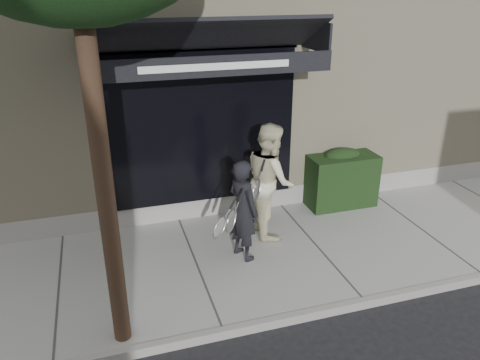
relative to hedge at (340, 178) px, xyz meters
name	(u,v)px	position (x,y,z in m)	size (l,w,h in m)	color
ground	(314,250)	(-1.10, -1.25, -0.66)	(80.00, 80.00, 0.00)	black
sidewalk	(315,247)	(-1.10, -1.25, -0.60)	(20.00, 3.00, 0.12)	#9C9B96
curb	(364,303)	(-1.10, -2.80, -0.59)	(20.00, 0.10, 0.14)	gray
building_facade	(230,44)	(-1.11, 3.71, 2.08)	(14.30, 8.04, 5.64)	beige
hedge	(340,178)	(0.00, 0.00, 0.00)	(1.30, 0.70, 1.14)	black
pedestrian_front	(243,210)	(-2.35, -1.25, 0.27)	(0.83, 0.78, 1.61)	black
pedestrian_back	(270,180)	(-1.68, -0.61, 0.43)	(0.82, 0.99, 1.93)	beige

